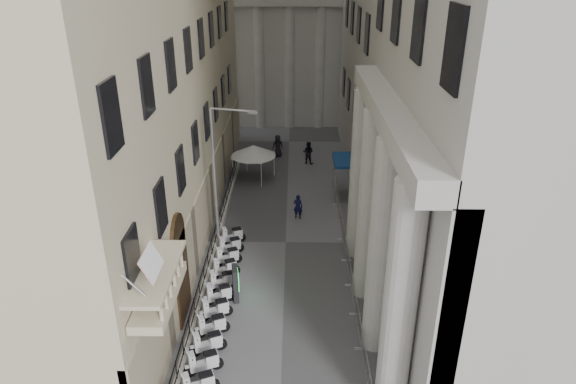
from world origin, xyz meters
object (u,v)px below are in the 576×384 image
pedestrian_b (308,153)px  pedestrian_a (298,207)px  info_kiosk (236,283)px  security_tent (249,148)px  street_lamp (220,167)px

pedestrian_b → pedestrian_a: bearing=103.8°
pedestrian_b → info_kiosk: bearing=96.7°
pedestrian_a → pedestrian_b: pedestrian_b is taller
info_kiosk → pedestrian_a: size_ratio=1.09×
security_tent → pedestrian_a: 8.43m
security_tent → street_lamp: bearing=-93.6°
info_kiosk → street_lamp: bearing=93.2°
street_lamp → pedestrian_a: bearing=53.1°
pedestrian_a → pedestrian_b: bearing=-79.0°
security_tent → pedestrian_a: security_tent is taller
pedestrian_a → street_lamp: bearing=55.8°
security_tent → street_lamp: 11.51m
info_kiosk → pedestrian_b: (4.19, 19.35, 0.02)m
street_lamp → pedestrian_a: (4.56, 3.79, -4.40)m
info_kiosk → pedestrian_a: info_kiosk is taller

